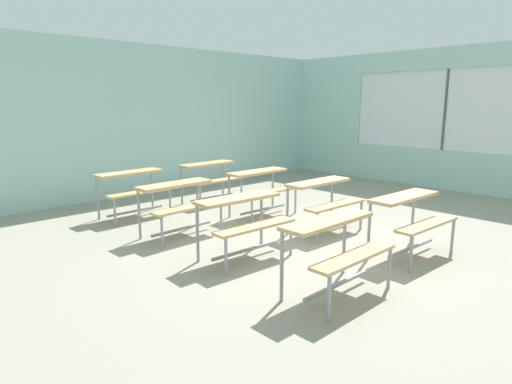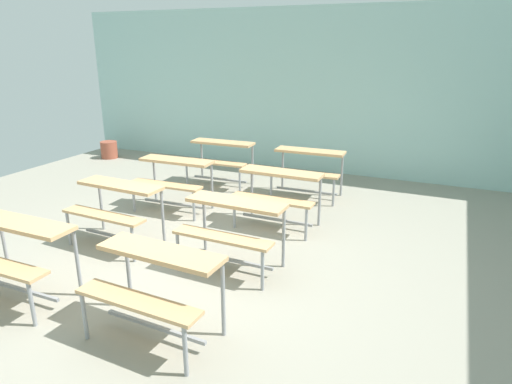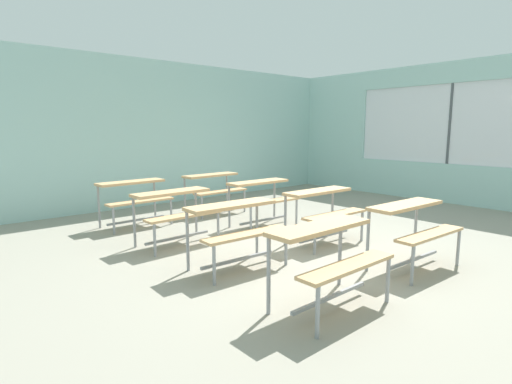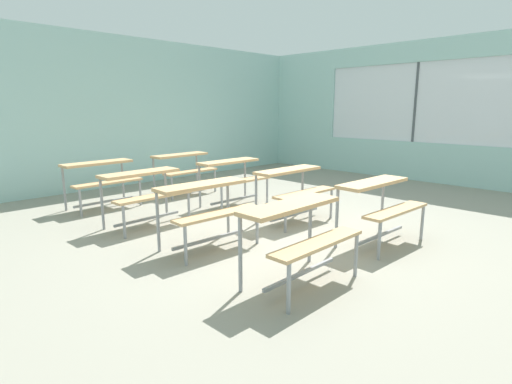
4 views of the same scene
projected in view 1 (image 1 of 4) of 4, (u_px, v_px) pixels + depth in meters
ground at (313, 245)px, 5.78m from camera, size 10.00×9.00×0.05m
wall_back at (141, 121)px, 8.67m from camera, size 10.00×0.12×3.00m
wall_right at (475, 123)px, 8.76m from camera, size 0.12×9.00×3.00m
desk_bench_r0c0 at (336, 239)px, 4.13m from camera, size 1.10×0.59×0.74m
desk_bench_r0c1 at (412, 211)px, 5.20m from camera, size 1.12×0.64×0.74m
desk_bench_r1c0 at (244, 213)px, 5.12m from camera, size 1.13×0.64×0.74m
desk_bench_r1c1 at (324, 194)px, 6.17m from camera, size 1.11×0.62×0.74m
desk_bench_r2c0 at (180, 196)px, 6.01m from camera, size 1.12×0.62×0.74m
desk_bench_r2c1 at (262, 182)px, 7.12m from camera, size 1.11×0.60×0.74m
desk_bench_r3c0 at (133, 183)px, 7.01m from camera, size 1.12×0.63×0.74m
desk_bench_r3c1 at (211, 173)px, 8.06m from camera, size 1.12×0.62×0.74m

